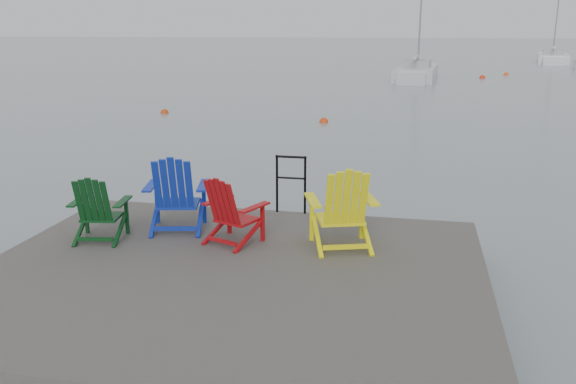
% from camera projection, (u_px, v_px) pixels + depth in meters
% --- Properties ---
extents(ground, '(400.00, 400.00, 0.00)m').
position_uv_depth(ground, '(230.00, 309.00, 7.33)').
color(ground, slate).
rests_on(ground, ground).
extents(dock, '(6.00, 5.00, 1.40)m').
position_uv_depth(dock, '(229.00, 283.00, 7.24)').
color(dock, '#292724').
rests_on(dock, ground).
extents(handrail, '(0.48, 0.04, 0.90)m').
position_uv_depth(handrail, '(291.00, 179.00, 9.32)').
color(handrail, black).
rests_on(handrail, dock).
extents(chair_green, '(0.80, 0.75, 0.91)m').
position_uv_depth(chair_green, '(98.00, 208.00, 8.10)').
color(chair_green, '#0A3714').
rests_on(chair_green, dock).
extents(chair_blue, '(0.99, 0.94, 1.09)m').
position_uv_depth(chair_blue, '(176.00, 193.00, 8.48)').
color(chair_blue, '#0F29A5').
rests_on(chair_blue, dock).
extents(chair_red, '(0.89, 0.85, 0.92)m').
position_uv_depth(chair_red, '(231.00, 210.00, 8.00)').
color(chair_red, '#A30B10').
rests_on(chair_red, dock).
extents(chair_yellow, '(1.04, 0.99, 1.09)m').
position_uv_depth(chair_yellow, '(343.00, 208.00, 7.78)').
color(chair_yellow, '#FEF40E').
rests_on(chair_yellow, dock).
extents(sailboat_near, '(2.97, 9.32, 12.58)m').
position_uv_depth(sailboat_near, '(417.00, 73.00, 40.25)').
color(sailboat_near, silver).
rests_on(sailboat_near, ground).
extents(sailboat_mid, '(4.22, 10.37, 13.69)m').
position_uv_depth(sailboat_mid, '(552.00, 59.00, 59.07)').
color(sailboat_mid, white).
rests_on(sailboat_mid, ground).
extents(buoy_a, '(0.33, 0.33, 0.33)m').
position_uv_depth(buoy_a, '(324.00, 122.00, 21.80)').
color(buoy_a, red).
rests_on(buoy_a, ground).
extents(buoy_b, '(0.33, 0.33, 0.33)m').
position_uv_depth(buoy_b, '(165.00, 113.00, 24.11)').
color(buoy_b, '#C43A0B').
rests_on(buoy_b, ground).
extents(buoy_c, '(0.40, 0.40, 0.40)m').
position_uv_depth(buoy_c, '(482.00, 78.00, 40.81)').
color(buoy_c, red).
rests_on(buoy_c, ground).
extents(buoy_d, '(0.38, 0.38, 0.38)m').
position_uv_depth(buoy_d, '(506.00, 75.00, 43.48)').
color(buoy_d, '#F6530E').
rests_on(buoy_d, ground).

